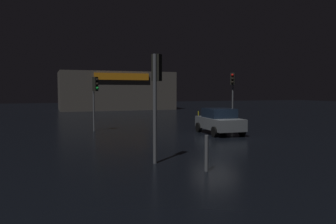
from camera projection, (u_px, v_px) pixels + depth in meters
ground_plane at (215, 138)px, 19.21m from camera, size 120.00×120.00×0.00m
store_building at (116, 91)px, 48.76m from camera, size 16.04×8.57×5.42m
traffic_signal_main at (95, 90)px, 22.35m from camera, size 0.42×0.42×3.69m
traffic_signal_cross_left at (233, 86)px, 25.74m from camera, size 0.41×0.43×4.15m
traffic_signal_cross_right at (156, 86)px, 12.50m from camera, size 0.42×0.42×4.15m
car_near at (219, 121)px, 21.09m from camera, size 2.24×3.91×1.63m
bollard_kerb_a at (198, 117)px, 27.44m from camera, size 0.09×0.09×1.06m
bollard_kerb_b at (207, 153)px, 11.32m from camera, size 0.13×0.13×1.25m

